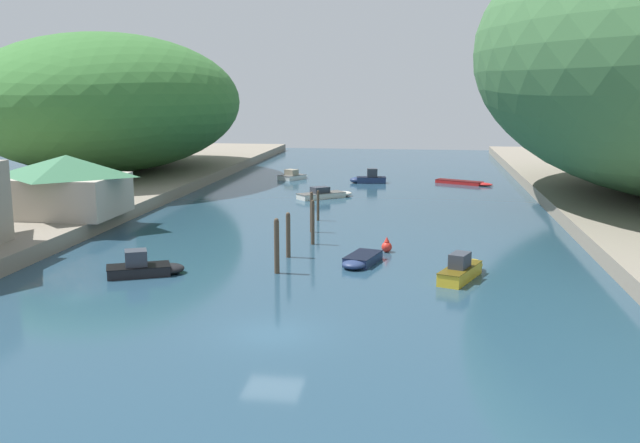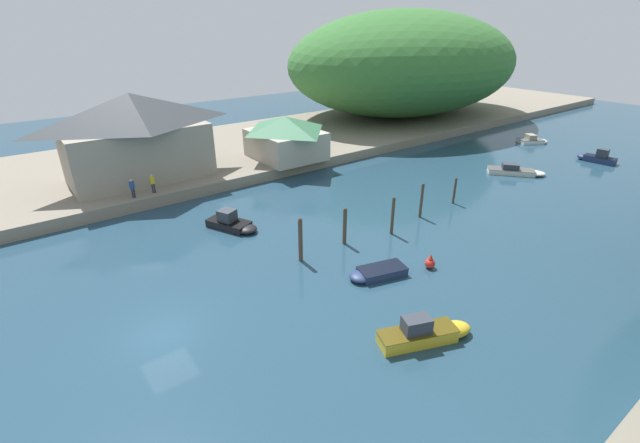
% 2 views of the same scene
% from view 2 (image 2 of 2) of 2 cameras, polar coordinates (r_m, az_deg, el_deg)
% --- Properties ---
extents(water_surface, '(130.00, 130.00, 0.00)m').
position_cam_2_polar(water_surface, '(41.78, 22.18, 2.53)').
color(water_surface, '#234256').
rests_on(water_surface, ground).
extents(left_bank, '(22.00, 120.00, 1.07)m').
position_cam_2_polar(left_bank, '(59.71, -0.98, 11.43)').
color(left_bank, gray).
rests_on(left_bank, ground).
extents(hillside_left, '(28.28, 39.59, 15.40)m').
position_cam_2_polar(hillside_left, '(71.59, 11.36, 19.98)').
color(hillside_left, '#387033').
rests_on(hillside_left, left_bank).
extents(waterfront_building, '(7.36, 13.33, 7.94)m').
position_cam_2_polar(waterfront_building, '(43.75, -23.40, 10.49)').
color(waterfront_building, gray).
rests_on(waterfront_building, left_bank).
extents(boathouse_shed, '(8.06, 7.05, 4.49)m').
position_cam_2_polar(boathouse_shed, '(47.40, -4.60, 11.24)').
color(boathouse_shed, '#B2A899').
rests_on(boathouse_shed, left_bank).
extents(boat_white_cruiser, '(3.52, 4.14, 1.16)m').
position_cam_2_polar(boat_white_cruiser, '(64.35, 26.56, 9.66)').
color(boat_white_cruiser, white).
rests_on(boat_white_cruiser, water_surface).
extents(boat_far_right_bank, '(2.42, 4.03, 0.55)m').
position_cam_2_polar(boat_far_right_bank, '(27.62, 7.42, -6.81)').
color(boat_far_right_bank, navy).
rests_on(boat_far_right_bank, water_surface).
extents(boat_far_upstream, '(4.57, 3.22, 1.48)m').
position_cam_2_polar(boat_far_upstream, '(34.10, -11.56, -0.25)').
color(boat_far_upstream, black).
rests_on(boat_far_upstream, water_surface).
extents(boat_open_rowboat, '(5.48, 4.95, 1.12)m').
position_cam_2_polar(boat_open_rowboat, '(50.12, 24.74, 6.14)').
color(boat_open_rowboat, silver).
rests_on(boat_open_rowboat, water_surface).
extents(boat_red_skiff, '(2.98, 5.14, 1.53)m').
position_cam_2_polar(boat_red_skiff, '(23.06, 14.03, -14.18)').
color(boat_red_skiff, gold).
rests_on(boat_red_skiff, water_surface).
extents(boat_moored_right, '(4.14, 1.79, 1.61)m').
position_cam_2_polar(boat_moored_right, '(59.05, 32.93, 7.16)').
color(boat_moored_right, navy).
rests_on(boat_moored_right, water_surface).
extents(mooring_post_nearest, '(0.30, 0.30, 3.20)m').
position_cam_2_polar(mooring_post_nearest, '(28.51, -2.63, -2.41)').
color(mooring_post_nearest, '#4C3D2D').
rests_on(mooring_post_nearest, water_surface).
extents(mooring_post_second, '(0.28, 0.28, 2.86)m').
position_cam_2_polar(mooring_post_second, '(30.78, 3.32, -0.58)').
color(mooring_post_second, '#4C3D2D').
rests_on(mooring_post_second, water_surface).
extents(mooring_post_middle, '(0.24, 0.24, 3.05)m').
position_cam_2_polar(mooring_post_middle, '(32.60, 9.66, 0.80)').
color(mooring_post_middle, '#4C3D2D').
rests_on(mooring_post_middle, water_surface).
extents(mooring_post_fourth, '(0.23, 0.23, 3.00)m').
position_cam_2_polar(mooring_post_fourth, '(35.91, 13.38, 2.76)').
color(mooring_post_fourth, '#4C3D2D').
rests_on(mooring_post_fourth, water_surface).
extents(mooring_post_farthest, '(0.21, 0.21, 2.43)m').
position_cam_2_polar(mooring_post_farthest, '(39.63, 17.51, 3.97)').
color(mooring_post_farthest, '#4C3D2D').
rests_on(mooring_post_farthest, water_surface).
extents(channel_buoy_near, '(0.68, 0.68, 1.01)m').
position_cam_2_polar(channel_buoy_near, '(29.15, 14.46, -5.34)').
color(channel_buoy_near, red).
rests_on(channel_buoy_near, water_surface).
extents(person_on_quay, '(0.34, 0.43, 1.69)m').
position_cam_2_polar(person_on_quay, '(39.58, -23.75, 4.22)').
color(person_on_quay, '#282D3D').
rests_on(person_on_quay, left_bank).
extents(person_by_boathouse, '(0.23, 0.39, 1.69)m').
position_cam_2_polar(person_by_boathouse, '(40.11, -21.44, 4.89)').
color(person_by_boathouse, '#282D3D').
rests_on(person_by_boathouse, left_bank).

